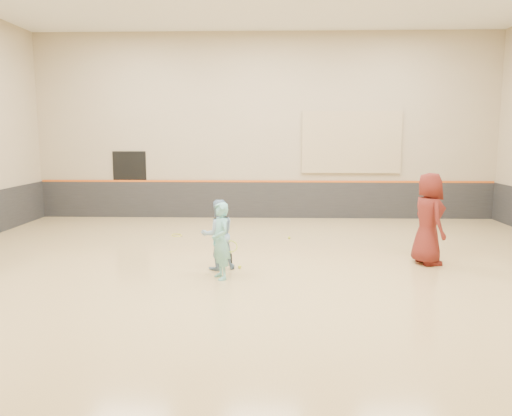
{
  "coord_description": "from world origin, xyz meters",
  "views": [
    {
      "loc": [
        0.21,
        -10.42,
        2.75
      ],
      "look_at": [
        -0.13,
        0.4,
        1.15
      ],
      "focal_mm": 35.0,
      "sensor_mm": 36.0,
      "label": 1
    }
  ],
  "objects_px": {
    "young_man": "(428,219)",
    "instructor": "(218,235)",
    "girl": "(221,241)",
    "spare_racket": "(177,234)"
  },
  "relations": [
    {
      "from": "young_man",
      "to": "spare_racket",
      "type": "distance_m",
      "value": 6.62
    },
    {
      "from": "instructor",
      "to": "young_man",
      "type": "xyz_separation_m",
      "value": [
        4.42,
        0.57,
        0.26
      ]
    },
    {
      "from": "young_man",
      "to": "spare_racket",
      "type": "bearing_deg",
      "value": 53.81
    },
    {
      "from": "girl",
      "to": "spare_racket",
      "type": "relative_size",
      "value": 2.3
    },
    {
      "from": "young_man",
      "to": "instructor",
      "type": "bearing_deg",
      "value": 86.38
    },
    {
      "from": "girl",
      "to": "instructor",
      "type": "relative_size",
      "value": 1.02
    },
    {
      "from": "young_man",
      "to": "spare_racket",
      "type": "height_order",
      "value": "young_man"
    },
    {
      "from": "girl",
      "to": "spare_racket",
      "type": "bearing_deg",
      "value": 175.94
    },
    {
      "from": "young_man",
      "to": "spare_racket",
      "type": "xyz_separation_m",
      "value": [
        -5.93,
        2.79,
        -0.93
      ]
    },
    {
      "from": "young_man",
      "to": "girl",
      "type": "bearing_deg",
      "value": 95.32
    }
  ]
}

